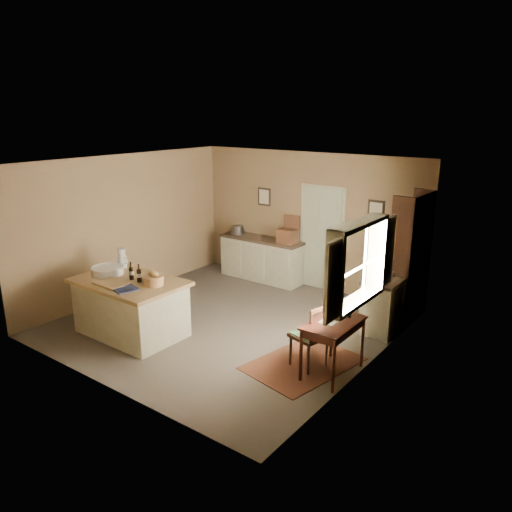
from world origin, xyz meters
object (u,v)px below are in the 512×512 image
(sideboard, at_px, (262,257))
(shelving_unit, at_px, (413,258))
(work_island, at_px, (130,305))
(writing_desk, at_px, (333,328))
(desk_chair, at_px, (309,336))
(right_cabinet, at_px, (385,303))

(sideboard, bearing_deg, shelving_unit, -3.50)
(sideboard, bearing_deg, work_island, -91.56)
(work_island, xyz_separation_m, writing_desk, (3.20, 0.79, 0.19))
(work_island, height_order, sideboard, work_island)
(work_island, height_order, writing_desk, work_island)
(work_island, relative_size, desk_chair, 1.89)
(writing_desk, bearing_deg, right_cabinet, 90.01)
(shelving_unit, bearing_deg, desk_chair, -101.87)
(right_cabinet, distance_m, shelving_unit, 0.93)
(writing_desk, xyz_separation_m, desk_chair, (-0.36, -0.02, -0.20))
(work_island, distance_m, right_cabinet, 4.11)
(sideboard, height_order, shelving_unit, shelving_unit)
(work_island, bearing_deg, writing_desk, 14.12)
(desk_chair, bearing_deg, shelving_unit, 92.51)
(writing_desk, height_order, shelving_unit, shelving_unit)
(desk_chair, height_order, right_cabinet, right_cabinet)
(right_cabinet, bearing_deg, shelving_unit, 76.62)
(work_island, bearing_deg, sideboard, 88.72)
(writing_desk, height_order, right_cabinet, right_cabinet)
(sideboard, xyz_separation_m, right_cabinet, (3.11, -0.86, -0.02))
(writing_desk, height_order, desk_chair, desk_chair)
(sideboard, relative_size, right_cabinet, 1.88)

